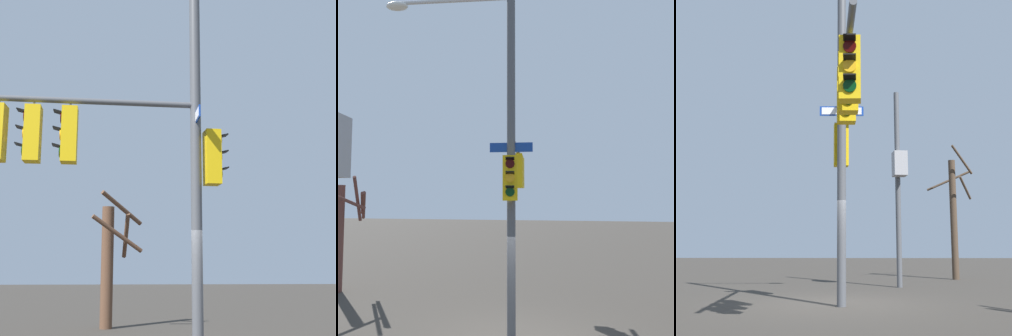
% 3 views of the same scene
% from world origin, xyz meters
% --- Properties ---
extents(main_signal_pole_assembly, '(5.46, 3.96, 9.06)m').
position_xyz_m(main_signal_pole_assembly, '(-1.70, -0.47, 4.71)').
color(main_signal_pole_assembly, '#4C4F54').
rests_on(main_signal_pole_assembly, ground).
extents(bare_tree_across_street, '(1.52, 1.77, 3.98)m').
position_xyz_m(bare_tree_across_street, '(-2.49, 5.44, 1.98)').
color(bare_tree_across_street, brown).
rests_on(bare_tree_across_street, ground).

